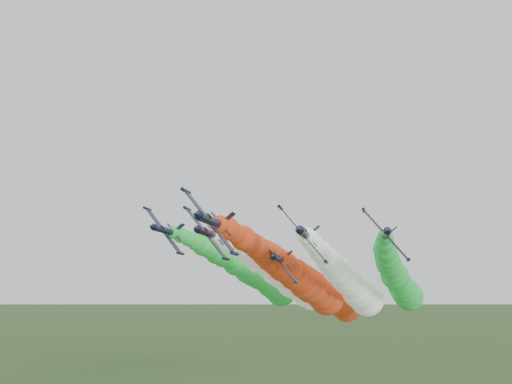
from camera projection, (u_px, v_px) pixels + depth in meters
jet_lead at (304, 281)px, 114.76m from camera, size 17.23×86.00×20.11m
jet_inner_left at (290, 281)px, 130.89m from camera, size 16.82×85.59×19.70m
jet_inner_right at (353, 286)px, 126.57m from camera, size 17.50×86.26×20.37m
jet_outer_left at (259, 277)px, 141.61m from camera, size 17.57×86.33×20.44m
jet_outer_right at (399, 282)px, 131.36m from camera, size 16.96×85.73×19.84m
jet_trail at (331, 296)px, 141.16m from camera, size 17.31×86.08×20.18m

